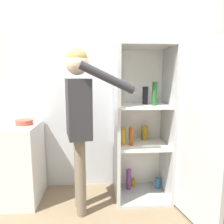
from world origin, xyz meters
name	(u,v)px	position (x,y,z in m)	size (l,w,h in m)	color
wall_back	(112,89)	(0.00, 0.98, 1.27)	(7.00, 0.06, 2.55)	silver
refrigerator	(153,126)	(0.44, 0.56, 0.88)	(0.82, 1.17, 1.78)	#B7BABC
person	(79,110)	(-0.36, 0.39, 1.10)	(0.71, 0.51, 1.70)	#726656
counter	(15,163)	(-1.13, 0.65, 0.45)	(0.55, 0.57, 0.90)	white
bowl	(24,122)	(-1.00, 0.65, 0.93)	(0.19, 0.19, 0.06)	#B24738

